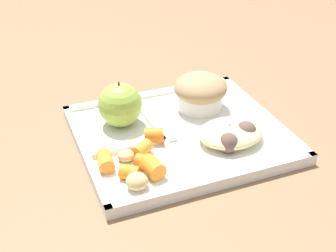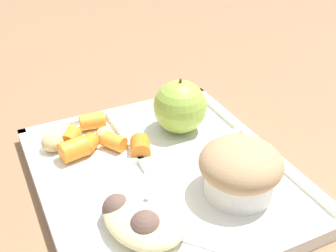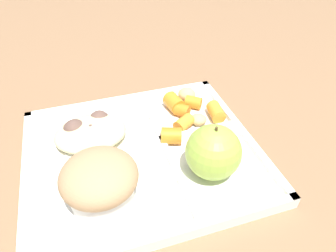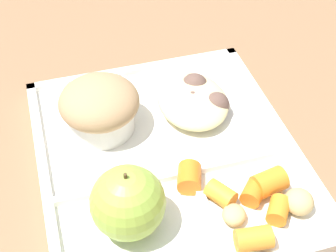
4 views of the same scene
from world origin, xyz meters
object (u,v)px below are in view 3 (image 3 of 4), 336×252
object	(u,v)px
lunch_tray	(143,155)
bran_muffin	(100,181)
green_apple	(213,152)
plastic_fork	(68,156)

from	to	relation	value
lunch_tray	bran_muffin	world-z (taller)	bran_muffin
bran_muffin	lunch_tray	bearing A→B (deg)	-136.65
lunch_tray	green_apple	world-z (taller)	green_apple
lunch_tray	plastic_fork	distance (m)	0.11
bran_muffin	plastic_fork	distance (m)	0.11
bran_muffin	plastic_fork	world-z (taller)	bran_muffin
green_apple	lunch_tray	bearing A→B (deg)	-38.62
lunch_tray	bran_muffin	distance (m)	0.10
green_apple	plastic_fork	bearing A→B (deg)	-26.11
lunch_tray	green_apple	distance (m)	0.11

